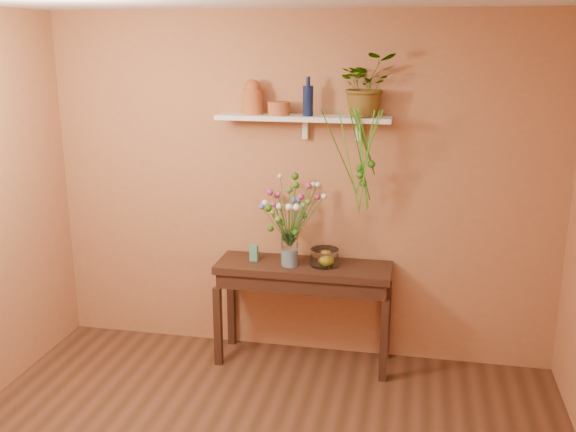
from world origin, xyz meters
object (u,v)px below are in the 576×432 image
(sideboard, at_px, (304,279))
(bouquet, at_px, (289,206))
(spider_plant, at_px, (366,85))
(glass_vase, at_px, (289,251))
(glass_bowl, at_px, (325,258))
(blue_bottle, at_px, (308,100))
(terracotta_jug, at_px, (253,98))

(sideboard, bearing_deg, bouquet, -155.40)
(spider_plant, bearing_deg, sideboard, -162.69)
(bouquet, bearing_deg, sideboard, 24.60)
(sideboard, bearing_deg, glass_vase, -153.43)
(glass_vase, xyz_separation_m, glass_bowl, (0.26, 0.06, -0.05))
(glass_vase, bearing_deg, blue_bottle, 49.41)
(terracotta_jug, height_order, bouquet, terracotta_jug)
(sideboard, bearing_deg, blue_bottle, 82.48)
(sideboard, height_order, terracotta_jug, terracotta_jug)
(bouquet, bearing_deg, blue_bottle, 47.92)
(sideboard, distance_m, bouquet, 0.60)
(terracotta_jug, distance_m, spider_plant, 0.85)
(sideboard, height_order, bouquet, bouquet)
(glass_bowl, bearing_deg, bouquet, -168.17)
(sideboard, bearing_deg, spider_plant, 17.31)
(blue_bottle, relative_size, glass_bowl, 1.32)
(terracotta_jug, xyz_separation_m, blue_bottle, (0.43, -0.04, -0.01))
(terracotta_jug, relative_size, glass_vase, 0.96)
(blue_bottle, height_order, glass_vase, blue_bottle)
(glass_bowl, bearing_deg, blue_bottle, 154.44)
(blue_bottle, bearing_deg, glass_bowl, -25.56)
(bouquet, bearing_deg, terracotta_jug, 152.01)
(sideboard, distance_m, glass_vase, 0.26)
(glass_vase, bearing_deg, bouquet, 143.92)
(sideboard, distance_m, spider_plant, 1.54)
(glass_bowl, bearing_deg, spider_plant, 25.22)
(bouquet, height_order, glass_bowl, bouquet)
(blue_bottle, xyz_separation_m, spider_plant, (0.42, 0.05, 0.11))
(spider_plant, height_order, glass_vase, spider_plant)
(blue_bottle, bearing_deg, sideboard, -97.52)
(glass_vase, distance_m, bouquet, 0.36)
(terracotta_jug, distance_m, glass_bowl, 1.32)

